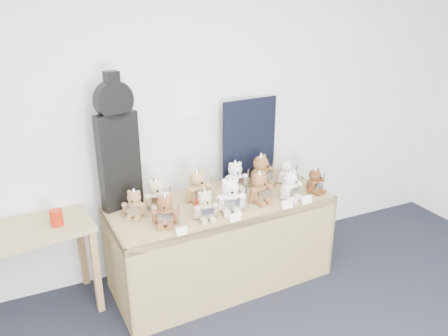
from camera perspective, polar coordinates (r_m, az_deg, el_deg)
name	(u,v)px	position (r m, az deg, el deg)	size (l,w,h in m)	color
room_shell	(188,101)	(3.68, -4.76, 8.71)	(6.00, 6.00, 6.00)	white
display_table	(225,223)	(3.59, 0.14, -7.16)	(1.84, 0.84, 0.75)	olive
side_table	(29,244)	(3.54, -24.13, -9.08)	(0.95, 0.61, 0.75)	#93814F
guitar_case	(118,144)	(3.39, -13.72, 3.06)	(0.34, 0.19, 1.07)	black
navy_board	(250,139)	(3.92, 3.35, 3.75)	(0.55, 0.02, 0.74)	black
red_cup	(56,218)	(3.43, -21.04, -6.08)	(0.09, 0.09, 0.12)	#AD1F0B
teddy_front_far_left	(165,211)	(3.20, -7.68, -5.61)	(0.22, 0.21, 0.27)	brown
teddy_front_left	(205,206)	(3.27, -2.49, -4.99)	(0.21, 0.18, 0.26)	#CBB38F
teddy_front_centre	(230,197)	(3.36, 0.81, -3.75)	(0.26, 0.23, 0.32)	white
teddy_front_right	(260,189)	(3.54, 4.68, -2.69)	(0.24, 0.20, 0.29)	brown
teddy_front_far_right	(290,186)	(3.62, 8.65, -2.36)	(0.23, 0.21, 0.27)	white
teddy_front_end	(315,182)	(3.78, 11.78, -1.76)	(0.20, 0.19, 0.24)	brown
teddy_back_left	(157,195)	(3.46, -8.80, -3.48)	(0.23, 0.19, 0.28)	beige
teddy_back_centre_left	(198,187)	(3.54, -3.47, -2.54)	(0.25, 0.22, 0.30)	tan
teddy_back_centre_right	(235,177)	(3.76, 1.50, -1.15)	(0.23, 0.19, 0.28)	white
teddy_back_right	(261,172)	(3.84, 4.88, -0.48)	(0.26, 0.25, 0.32)	brown
teddy_back_end	(286,173)	(3.92, 8.10, -0.64)	(0.20, 0.16, 0.24)	white
teddy_back_far_left	(134,204)	(3.37, -11.63, -4.69)	(0.20, 0.20, 0.24)	#9B7248
entry_card_a	(182,231)	(3.09, -5.53, -8.20)	(0.08, 0.00, 0.06)	white
entry_card_b	(235,217)	(3.25, 1.48, -6.47)	(0.09, 0.00, 0.07)	white
entry_card_c	(287,204)	(3.47, 8.28, -4.70)	(0.10, 0.00, 0.07)	white
entry_card_d	(307,200)	(3.58, 10.78, -4.10)	(0.09, 0.00, 0.07)	white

